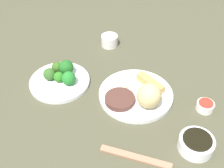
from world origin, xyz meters
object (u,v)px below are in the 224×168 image
(sauce_ramekin_sweet_and_sour, at_px, (205,106))
(teacup, at_px, (110,41))
(chopsticks_pair, at_px, (136,157))
(broccoli_plate, at_px, (60,82))
(main_plate, at_px, (135,95))
(soy_sauce_bowl, at_px, (196,144))

(sauce_ramekin_sweet_and_sour, bearing_deg, teacup, -90.05)
(sauce_ramekin_sweet_and_sour, relative_size, chopsticks_pair, 0.28)
(broccoli_plate, xyz_separation_m, sauce_ramekin_sweet_and_sour, (-0.29, 0.41, 0.01))
(sauce_ramekin_sweet_and_sour, relative_size, teacup, 0.83)
(main_plate, height_order, soy_sauce_bowl, soy_sauce_bowl)
(broccoli_plate, relative_size, sauce_ramekin_sweet_and_sour, 3.78)
(soy_sauce_bowl, distance_m, sauce_ramekin_sweet_and_sour, 0.17)
(chopsticks_pair, bearing_deg, main_plate, -133.40)
(main_plate, xyz_separation_m, soy_sauce_bowl, (0.02, 0.26, 0.01))
(sauce_ramekin_sweet_and_sour, xyz_separation_m, teacup, (-0.00, -0.48, 0.01))
(soy_sauce_bowl, distance_m, chopsticks_pair, 0.18)
(soy_sauce_bowl, bearing_deg, sauce_ramekin_sweet_and_sour, -153.14)
(teacup, bearing_deg, chopsticks_pair, 57.50)
(soy_sauce_bowl, distance_m, teacup, 0.58)
(teacup, bearing_deg, broccoli_plate, 13.49)
(sauce_ramekin_sweet_and_sour, distance_m, teacup, 0.48)
(chopsticks_pair, bearing_deg, soy_sauce_bowl, 150.52)
(soy_sauce_bowl, xyz_separation_m, chopsticks_pair, (0.15, -0.09, -0.02))
(broccoli_plate, relative_size, teacup, 3.14)
(main_plate, distance_m, broccoli_plate, 0.28)
(main_plate, bearing_deg, broccoli_plate, -54.77)
(soy_sauce_bowl, height_order, sauce_ramekin_sweet_and_sour, soy_sauce_bowl)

